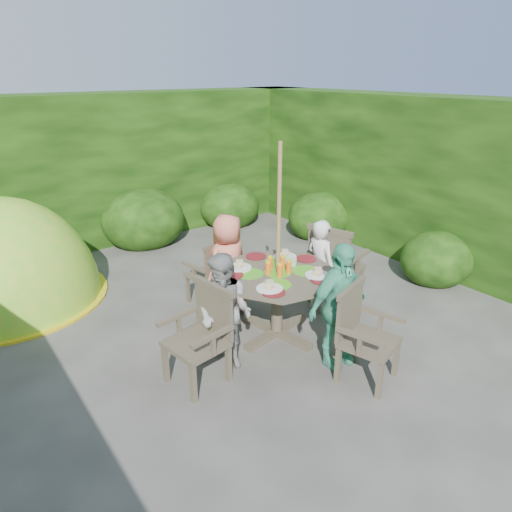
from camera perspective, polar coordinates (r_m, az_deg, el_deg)
ground at (r=5.37m, az=-4.76°, el=-9.86°), size 60.00×60.00×0.00m
hedge_enclosure at (r=5.95m, az=-12.06°, el=6.19°), size 9.00×9.00×2.50m
patio_table at (r=5.07m, az=2.74°, el=-3.30°), size 1.57×1.57×0.95m
parasol_pole at (r=4.89m, az=2.80°, el=1.28°), size 0.05×0.05×2.20m
garden_chair_right at (r=5.90m, az=9.73°, el=-0.96°), size 0.70×0.75×1.04m
garden_chair_left at (r=4.47m, az=-6.72°, el=-9.62°), size 0.58×0.63×0.94m
garden_chair_back at (r=5.86m, az=-5.48°, el=-1.91°), size 0.59×0.54×0.86m
garden_chair_front at (r=4.59m, az=13.13°, el=-9.37°), size 0.67×0.63×0.92m
child_right at (r=5.67m, az=8.02°, el=-1.33°), size 0.29×0.44×1.20m
child_left at (r=4.58m, az=-3.94°, el=-7.06°), size 0.69×0.74×1.22m
child_back at (r=5.58m, az=-3.50°, el=-1.11°), size 0.69×0.51×1.28m
child_front at (r=4.64m, az=10.22°, el=-6.20°), size 0.79×0.35×1.33m
dome_tent at (r=6.92m, az=-28.05°, el=-4.85°), size 2.65×2.65×2.77m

